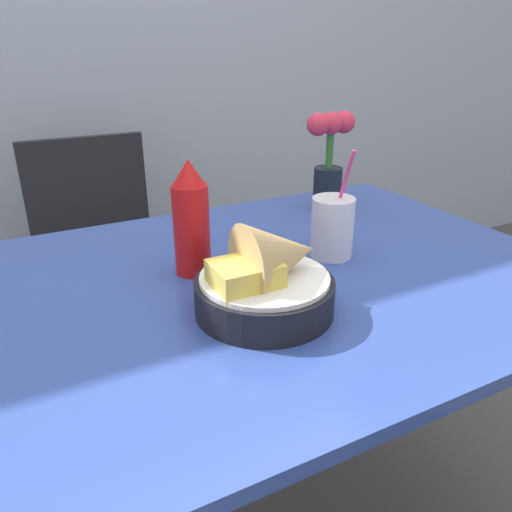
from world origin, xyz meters
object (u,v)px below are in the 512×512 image
object	(u,v)px
chair_far_window	(99,243)
food_basket	(269,279)
ketchup_bottle	(191,220)
drink_cup	(332,229)
flower_vase	(329,159)

from	to	relation	value
chair_far_window	food_basket	bearing A→B (deg)	-84.33
ketchup_bottle	drink_cup	xyz separation A→B (m)	(0.28, -0.06, -0.05)
chair_far_window	ketchup_bottle	size ratio (longest dim) A/B	3.89
ketchup_bottle	chair_far_window	bearing A→B (deg)	93.09
flower_vase	ketchup_bottle	bearing A→B (deg)	-156.05
drink_cup	ketchup_bottle	bearing A→B (deg)	168.39
ketchup_bottle	flower_vase	distance (m)	0.49
food_basket	flower_vase	bearing A→B (deg)	45.19
chair_far_window	drink_cup	bearing A→B (deg)	-69.53
ketchup_bottle	flower_vase	world-z (taller)	flower_vase
ketchup_bottle	flower_vase	size ratio (longest dim) A/B	0.88
ketchup_bottle	drink_cup	world-z (taller)	drink_cup
ketchup_bottle	drink_cup	size ratio (longest dim) A/B	0.98
ketchup_bottle	flower_vase	xyz separation A→B (m)	(0.45, 0.20, 0.03)
ketchup_bottle	drink_cup	bearing A→B (deg)	-11.61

